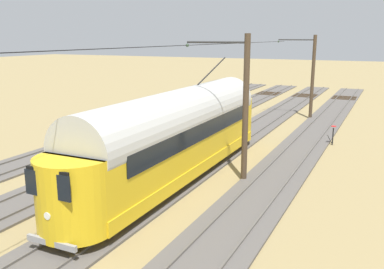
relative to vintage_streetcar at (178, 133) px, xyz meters
The scene contains 10 objects.
ground_plane 3.31m from the vintage_streetcar, 26.91° to the right, with size 220.00×220.00×0.00m, color #937F51.
track_streetcar_siding 5.04m from the vintage_streetcar, 161.92° to the right, with size 2.80×80.00×0.18m.
track_adjacent_siding 2.62m from the vintage_streetcar, 90.00° to the right, with size 2.80×80.00×0.18m.
track_third_siding 5.04m from the vintage_streetcar, 18.08° to the right, with size 2.80×80.00×0.18m.
track_outer_siding 9.00m from the vintage_streetcar, ahead, with size 2.80×80.00×0.18m.
vintage_streetcar is the anchor object (origin of this frame).
catenary_pole_foreground 18.73m from the vintage_streetcar, 98.92° to the right, with size 3.21×0.28×6.88m.
catenary_pole_mid_near 3.37m from the vintage_streetcar, 159.89° to the right, with size 3.21×0.28×6.88m.
overhead_wire_run 7.91m from the vintage_streetcar, 90.42° to the left, with size 3.01×56.17×0.18m.
switch_stand 11.66m from the vintage_streetcar, 120.72° to the right, with size 0.50×0.30×1.24m.
Camera 1 is at (-11.19, 18.45, 6.74)m, focal length 39.41 mm.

